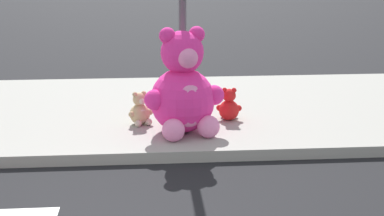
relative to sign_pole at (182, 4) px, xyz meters
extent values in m
cube|color=#9E9B93|center=(-1.00, 0.80, -1.77)|extent=(28.00, 4.40, 0.15)
cylinder|color=#4C4C51|center=(0.00, 0.00, -0.10)|extent=(0.11, 0.11, 3.20)
sphere|color=#F22D93|center=(-0.04, -0.55, -1.25)|extent=(0.89, 0.89, 0.89)
ellipsoid|color=pink|center=(0.03, -0.86, -1.25)|extent=(0.52, 0.30, 0.58)
sphere|color=#F22D93|center=(-0.04, -0.55, -0.59)|extent=(0.58, 0.58, 0.58)
sphere|color=pink|center=(0.02, -0.79, -0.63)|extent=(0.27, 0.27, 0.27)
sphere|color=#F22D93|center=(0.16, -0.50, -0.36)|extent=(0.22, 0.22, 0.22)
sphere|color=#F22D93|center=(0.39, -0.56, -1.19)|extent=(0.28, 0.28, 0.28)
sphere|color=pink|center=(0.28, -0.86, -1.55)|extent=(0.31, 0.31, 0.31)
sphere|color=#F22D93|center=(-0.24, -0.60, -0.36)|extent=(0.22, 0.22, 0.22)
sphere|color=#F22D93|center=(-0.43, -0.76, -1.19)|extent=(0.28, 0.28, 0.28)
sphere|color=pink|center=(-0.19, -0.97, -1.55)|extent=(0.31, 0.31, 0.31)
sphere|color=white|center=(0.10, 0.84, -1.53)|extent=(0.34, 0.34, 0.34)
ellipsoid|color=white|center=(-0.02, 0.82, -1.53)|extent=(0.11, 0.20, 0.22)
sphere|color=white|center=(0.10, 0.84, -1.27)|extent=(0.22, 0.22, 0.22)
sphere|color=white|center=(0.01, 0.82, -1.28)|extent=(0.10, 0.10, 0.10)
sphere|color=white|center=(0.12, 0.76, -1.18)|extent=(0.09, 0.09, 0.09)
sphere|color=white|center=(0.09, 0.67, -1.50)|extent=(0.11, 0.11, 0.11)
sphere|color=white|center=(-0.02, 0.72, -1.64)|extent=(0.12, 0.12, 0.12)
sphere|color=white|center=(0.09, 0.92, -1.18)|extent=(0.09, 0.09, 0.09)
sphere|color=white|center=(0.03, 0.99, -1.50)|extent=(0.11, 0.11, 0.11)
sphere|color=white|center=(-0.06, 0.91, -1.64)|extent=(0.12, 0.12, 0.12)
sphere|color=tan|center=(-0.63, -0.15, -1.55)|extent=(0.30, 0.30, 0.30)
ellipsoid|color=beige|center=(-0.59, -0.24, -1.55)|extent=(0.18, 0.12, 0.19)
sphere|color=tan|center=(-0.63, -0.15, -1.33)|extent=(0.19, 0.19, 0.19)
sphere|color=beige|center=(-0.60, -0.22, -1.34)|extent=(0.09, 0.09, 0.09)
sphere|color=tan|center=(-0.57, -0.12, -1.25)|extent=(0.07, 0.07, 0.07)
sphere|color=tan|center=(-0.49, -0.13, -1.53)|extent=(0.09, 0.09, 0.09)
sphere|color=beige|center=(-0.51, -0.23, -1.65)|extent=(0.10, 0.10, 0.10)
sphere|color=tan|center=(-0.69, -0.17, -1.25)|extent=(0.07, 0.07, 0.07)
sphere|color=tan|center=(-0.75, -0.24, -1.53)|extent=(0.09, 0.09, 0.09)
sphere|color=beige|center=(-0.66, -0.29, -1.65)|extent=(0.10, 0.10, 0.10)
sphere|color=red|center=(0.68, -0.05, -1.55)|extent=(0.30, 0.30, 0.30)
ellipsoid|color=#DB7B7B|center=(0.69, 0.06, -1.55)|extent=(0.17, 0.09, 0.19)
sphere|color=red|center=(0.68, -0.05, -1.32)|extent=(0.20, 0.20, 0.20)
sphere|color=#DB7B7B|center=(0.69, 0.03, -1.34)|extent=(0.09, 0.09, 0.09)
sphere|color=red|center=(0.61, -0.04, -1.25)|extent=(0.07, 0.07, 0.07)
sphere|color=red|center=(0.54, 0.01, -1.53)|extent=(0.09, 0.09, 0.09)
sphere|color=#DB7B7B|center=(0.62, 0.09, -1.65)|extent=(0.10, 0.10, 0.10)
sphere|color=red|center=(0.74, -0.06, -1.25)|extent=(0.07, 0.07, 0.07)
sphere|color=red|center=(0.82, -0.03, -1.53)|extent=(0.09, 0.09, 0.09)
sphere|color=#DB7B7B|center=(0.78, 0.06, -1.65)|extent=(0.10, 0.10, 0.10)
camera|label=1|loc=(-0.54, -8.14, 0.71)|focal=53.80mm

